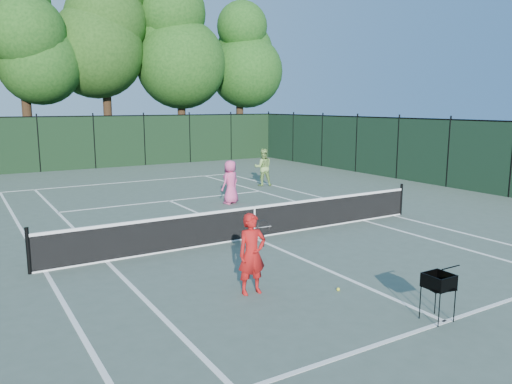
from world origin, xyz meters
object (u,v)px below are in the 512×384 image
player_green (263,167)px  coach (252,254)px  loose_ball_near_cart (338,289)px  loose_ball_midcourt (428,280)px  ball_hopper (439,282)px  player_pink (230,182)px

player_green → coach: bearing=79.9°
loose_ball_near_cart → loose_ball_midcourt: same height
coach → ball_hopper: bearing=-49.1°
coach → ball_hopper: size_ratio=1.92×
coach → player_green: bearing=60.7°
coach → player_green: 13.27m
player_pink → ball_hopper: 11.12m
coach → ball_hopper: (2.09, -2.75, -0.11)m
player_green → loose_ball_midcourt: size_ratio=25.05×
coach → player_pink: size_ratio=0.99×
player_green → ball_hopper: size_ratio=2.03×
ball_hopper → player_pink: bearing=94.0°
coach → player_green: (7.22, 11.14, 0.04)m
player_green → loose_ball_midcourt: 13.06m
coach → player_pink: (3.95, 8.21, 0.01)m
player_pink → player_green: (3.27, 2.92, 0.03)m
player_pink → coach: bearing=42.9°
ball_hopper → coach: bearing=140.9°
loose_ball_near_cart → ball_hopper: bearing=-74.1°
player_pink → loose_ball_midcourt: size_ratio=24.09×
coach → loose_ball_midcourt: coach is taller
player_pink → player_green: bearing=-159.6°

